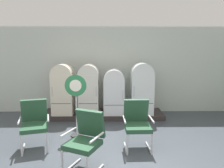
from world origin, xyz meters
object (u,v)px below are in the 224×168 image
refrigerator_3 (142,87)px  armchair_right (137,121)px  refrigerator_2 (114,90)px  armchair_left (34,121)px  armchair_center (86,137)px  refrigerator_1 (89,88)px  refrigerator_0 (63,88)px  sign_stand (76,105)px

refrigerator_3 → armchair_right: (-0.39, -2.05, -0.39)m
refrigerator_2 → armchair_left: refrigerator_2 is taller
armchair_right → armchair_center: 1.31m
refrigerator_3 → armchair_left: size_ratio=1.50×
refrigerator_1 → refrigerator_2: 0.77m
refrigerator_0 → sign_stand: refrigerator_0 is taller
armchair_center → sign_stand: 1.50m
refrigerator_1 → armchair_center: refrigerator_1 is taller
refrigerator_2 → armchair_center: bearing=-100.8°
armchair_right → armchair_center: size_ratio=1.00×
refrigerator_2 → armchair_center: 2.96m
refrigerator_0 → sign_stand: 1.57m
refrigerator_2 → armchair_left: bearing=-130.6°
refrigerator_1 → sign_stand: bearing=-96.7°
refrigerator_3 → armchair_center: 3.23m
refrigerator_3 → armchair_center: refrigerator_3 is taller
refrigerator_0 → armchair_left: bearing=-95.6°
refrigerator_1 → sign_stand: (-0.17, -1.44, -0.16)m
armchair_left → refrigerator_2: bearing=49.4°
refrigerator_0 → refrigerator_3: bearing=0.3°
refrigerator_1 → armchair_right: size_ratio=1.46×
refrigerator_0 → refrigerator_1: refrigerator_0 is taller
armchair_left → armchair_right: same height
armchair_center → refrigerator_0: bearing=109.4°
refrigerator_1 → armchair_right: 2.42m
armchair_left → armchair_center: bearing=-35.2°
refrigerator_1 → armchair_center: size_ratio=1.46×
refrigerator_3 → refrigerator_1: bearing=-180.0°
armchair_left → armchair_right: 2.22m
refrigerator_1 → refrigerator_3: (1.62, 0.00, 0.02)m
refrigerator_0 → armchair_center: size_ratio=1.47×
refrigerator_2 → armchair_right: size_ratio=1.31×
refrigerator_0 → armchair_left: 2.06m
refrigerator_2 → armchair_left: 2.71m
refrigerator_2 → refrigerator_3: 0.86m
refrigerator_1 → refrigerator_3: 1.62m
refrigerator_2 → armchair_left: (-1.75, -2.04, -0.29)m
armchair_left → armchair_right: bearing=-0.5°
refrigerator_1 → refrigerator_3: size_ratio=0.97×
sign_stand → refrigerator_2: bearing=57.3°
refrigerator_0 → armchair_center: 3.06m
refrigerator_1 → sign_stand: size_ratio=1.00×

